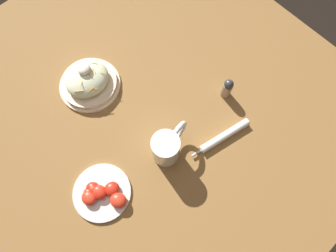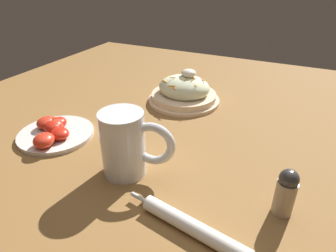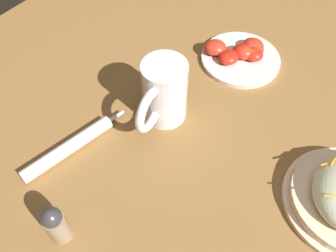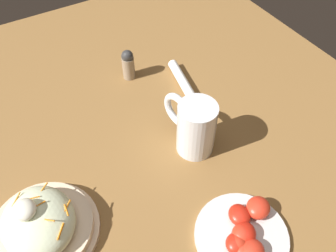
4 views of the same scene
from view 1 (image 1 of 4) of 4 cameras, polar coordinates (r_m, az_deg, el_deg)
name	(u,v)px [view 1 (image 1 of 4)]	position (r m, az deg, el deg)	size (l,w,h in m)	color
ground_plane	(137,111)	(0.98, -6.22, 2.97)	(1.43, 1.43, 0.00)	olive
salad_plate	(88,81)	(1.03, -15.68, 8.63)	(0.21, 0.21, 0.10)	beige
beer_mug	(167,148)	(0.87, -0.29, -4.47)	(0.15, 0.09, 0.13)	white
napkin_roll	(224,136)	(0.95, 11.22, -1.96)	(0.22, 0.06, 0.03)	white
tomato_plate	(101,193)	(0.92, -13.20, -12.92)	(0.18, 0.18, 0.04)	silver
salt_shaker	(227,88)	(0.98, 11.77, 7.47)	(0.03, 0.03, 0.09)	gray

